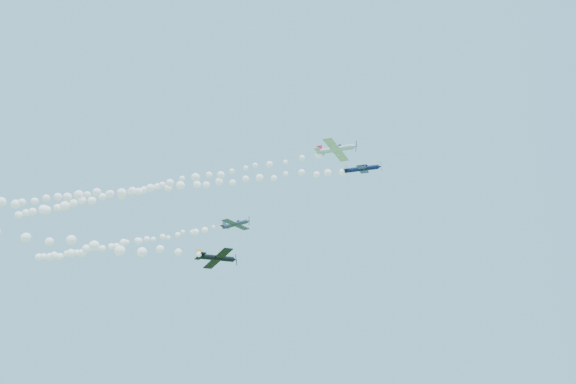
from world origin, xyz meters
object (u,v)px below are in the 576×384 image
at_px(plane_white, 336,149).
at_px(plane_grey, 236,224).
at_px(plane_navy, 363,169).
at_px(plane_black, 217,258).

relative_size(plane_white, plane_grey, 1.05).
distance_m(plane_navy, plane_grey, 28.47).
distance_m(plane_grey, plane_black, 28.11).
bearing_deg(plane_white, plane_black, -137.45).
relative_size(plane_white, plane_black, 1.25).
bearing_deg(plane_black, plane_navy, -4.82).
distance_m(plane_white, plane_grey, 29.41).
height_order(plane_white, plane_navy, plane_white).
xyz_separation_m(plane_grey, plane_black, (9.75, -23.75, -11.45)).
height_order(plane_navy, plane_black, plane_navy).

